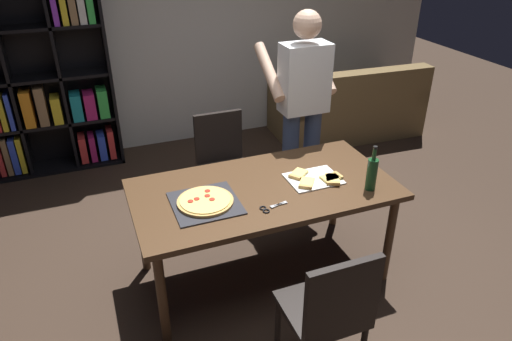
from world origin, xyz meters
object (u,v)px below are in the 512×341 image
object	(u,v)px
chair_far_side	(223,159)
wine_bottle	(372,173)
kitchen_scissors	(270,208)
dining_table	(264,196)
bookshelf	(36,83)
pepperoni_pizza_on_tray	(205,202)
chair_near_camera	(330,309)
couch	(348,110)
person_serving_pizza	(302,105)

from	to	relation	value
chair_far_side	wine_bottle	size ratio (longest dim) A/B	2.85
chair_far_side	wine_bottle	distance (m)	1.43
wine_bottle	kitchen_scissors	xyz separation A→B (m)	(-0.72, 0.02, -0.11)
dining_table	chair_far_side	world-z (taller)	chair_far_side
wine_bottle	bookshelf	bearing A→B (deg)	128.08
chair_far_side	pepperoni_pizza_on_tray	world-z (taller)	chair_far_side
bookshelf	pepperoni_pizza_on_tray	size ratio (longest dim) A/B	4.66
wine_bottle	chair_near_camera	bearing A→B (deg)	-134.64
bookshelf	kitchen_scissors	size ratio (longest dim) A/B	9.88
couch	bookshelf	size ratio (longest dim) A/B	0.89
kitchen_scissors	wine_bottle	bearing A→B (deg)	-1.95
pepperoni_pizza_on_tray	wine_bottle	bearing A→B (deg)	-11.64
couch	kitchen_scissors	size ratio (longest dim) A/B	8.81
bookshelf	couch	bearing A→B (deg)	-6.71
couch	kitchen_scissors	bearing A→B (deg)	-131.18
person_serving_pizza	bookshelf	bearing A→B (deg)	141.16
chair_near_camera	bookshelf	bearing A→B (deg)	113.35
pepperoni_pizza_on_tray	wine_bottle	world-z (taller)	wine_bottle
dining_table	kitchen_scissors	distance (m)	0.27
person_serving_pizza	chair_far_side	bearing A→B (deg)	160.71
chair_near_camera	person_serving_pizza	world-z (taller)	person_serving_pizza
couch	person_serving_pizza	xyz separation A→B (m)	(-1.27, -1.27, 0.70)
person_serving_pizza	pepperoni_pizza_on_tray	bearing A→B (deg)	-143.65
bookshelf	wine_bottle	bearing A→B (deg)	-51.92
chair_far_side	bookshelf	xyz separation A→B (m)	(-1.43, 1.44, 0.40)
chair_far_side	couch	xyz separation A→B (m)	(1.90, 1.05, -0.21)
dining_table	pepperoni_pizza_on_tray	world-z (taller)	pepperoni_pizza_on_tray
chair_far_side	person_serving_pizza	size ratio (longest dim) A/B	0.51
pepperoni_pizza_on_tray	kitchen_scissors	world-z (taller)	pepperoni_pizza_on_tray
person_serving_pizza	wine_bottle	xyz separation A→B (m)	(0.02, -1.00, -0.13)
chair_near_camera	person_serving_pizza	distance (m)	1.84
person_serving_pizza	kitchen_scissors	world-z (taller)	person_serving_pizza
dining_table	chair_far_side	distance (m)	0.95
dining_table	wine_bottle	bearing A→B (deg)	-23.27
couch	wine_bottle	distance (m)	2.65
chair_far_side	kitchen_scissors	xyz separation A→B (m)	(-0.06, -1.19, 0.24)
dining_table	chair_near_camera	world-z (taller)	chair_near_camera
dining_table	couch	bearing A→B (deg)	46.32
bookshelf	person_serving_pizza	world-z (taller)	bookshelf
chair_far_side	bookshelf	world-z (taller)	bookshelf
pepperoni_pizza_on_tray	bookshelf	bearing A→B (deg)	112.43
chair_near_camera	bookshelf	world-z (taller)	bookshelf
kitchen_scissors	pepperoni_pizza_on_tray	bearing A→B (deg)	151.37
chair_far_side	couch	bearing A→B (deg)	28.91
chair_near_camera	kitchen_scissors	xyz separation A→B (m)	(-0.06, 0.68, 0.24)
chair_far_side	chair_near_camera	bearing A→B (deg)	-90.00
chair_near_camera	pepperoni_pizza_on_tray	xyz separation A→B (m)	(-0.43, 0.88, 0.25)
pepperoni_pizza_on_tray	person_serving_pizza	bearing A→B (deg)	36.35
pepperoni_pizza_on_tray	chair_far_side	bearing A→B (deg)	66.84
chair_far_side	bookshelf	distance (m)	2.07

